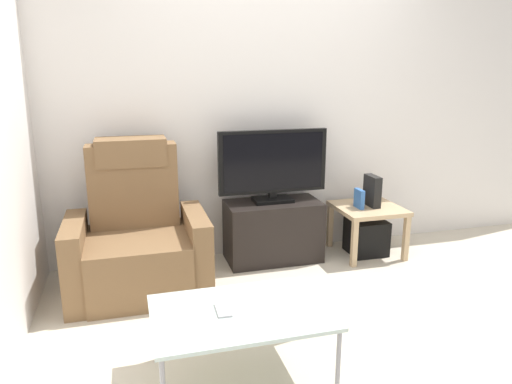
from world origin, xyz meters
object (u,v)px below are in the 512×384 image
(recliner_armchair, at_px, (137,240))
(side_table, at_px, (368,214))
(game_console, at_px, (372,191))
(book_upright, at_px, (359,199))
(subwoofer_box, at_px, (366,236))
(coffee_table, at_px, (241,315))
(television, at_px, (273,164))
(tv_stand, at_px, (273,231))
(cell_phone, at_px, (223,310))

(recliner_armchair, distance_m, side_table, 1.94)
(recliner_armchair, xyz_separation_m, game_console, (1.97, 0.17, 0.18))
(recliner_armchair, bearing_deg, book_upright, 4.41)
(subwoofer_box, height_order, coffee_table, coffee_table)
(recliner_armchair, height_order, side_table, recliner_armchair)
(television, height_order, book_upright, television)
(television, distance_m, game_console, 0.91)
(recliner_armchair, relative_size, side_table, 2.00)
(side_table, bearing_deg, game_console, 15.95)
(tv_stand, height_order, book_upright, book_upright)
(side_table, height_order, cell_phone, side_table)
(recliner_armchair, bearing_deg, game_console, 4.98)
(television, height_order, coffee_table, television)
(side_table, bearing_deg, television, 173.00)
(recliner_armchair, bearing_deg, side_table, 4.77)
(book_upright, height_order, coffee_table, book_upright)
(cell_phone, bearing_deg, coffee_table, -13.23)
(recliner_armchair, relative_size, cell_phone, 7.20)
(tv_stand, height_order, subwoofer_box, tv_stand)
(television, xyz_separation_m, subwoofer_box, (0.83, -0.10, -0.67))
(subwoofer_box, xyz_separation_m, coffee_table, (-1.46, -1.39, 0.21))
(television, relative_size, recliner_armchair, 0.84)
(cell_phone, bearing_deg, recliner_armchair, 109.33)
(subwoofer_box, xyz_separation_m, book_upright, (-0.10, -0.02, 0.35))
(television, distance_m, side_table, 0.95)
(book_upright, distance_m, cell_phone, 1.98)
(television, distance_m, subwoofer_box, 1.07)
(television, bearing_deg, game_console, -6.06)
(game_console, bearing_deg, tv_stand, 175.18)
(recliner_armchair, xyz_separation_m, subwoofer_box, (1.94, 0.16, -0.22))
(tv_stand, height_order, recliner_armchair, recliner_armchair)
(book_upright, bearing_deg, subwoofer_box, 11.31)
(tv_stand, xyz_separation_m, subwoofer_box, (0.83, -0.08, -0.10))
(tv_stand, height_order, game_console, game_console)
(cell_phone, bearing_deg, subwoofer_box, 43.17)
(side_table, height_order, book_upright, book_upright)
(television, distance_m, recliner_armchair, 1.22)
(tv_stand, relative_size, coffee_table, 0.87)
(book_upright, height_order, cell_phone, book_upright)
(tv_stand, bearing_deg, recliner_armchair, -167.69)
(tv_stand, relative_size, side_table, 1.45)
(subwoofer_box, xyz_separation_m, cell_phone, (-1.55, -1.37, 0.24))
(recliner_armchair, bearing_deg, subwoofer_box, 4.77)
(side_table, height_order, coffee_table, side_table)
(television, relative_size, book_upright, 5.60)
(tv_stand, distance_m, coffee_table, 1.61)
(book_upright, distance_m, coffee_table, 1.94)
(television, distance_m, coffee_table, 1.69)
(television, bearing_deg, tv_stand, -90.00)
(tv_stand, distance_m, subwoofer_box, 0.84)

